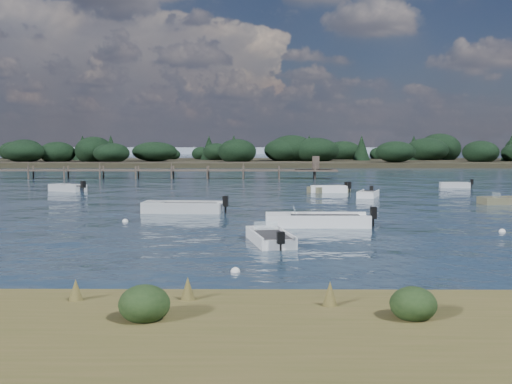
{
  "coord_description": "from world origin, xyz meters",
  "views": [
    {
      "loc": [
        -2.52,
        -28.77,
        4.28
      ],
      "look_at": [
        -2.88,
        14.0,
        1.0
      ],
      "focal_mm": 45.0,
      "sensor_mm": 36.0,
      "label": 1
    }
  ],
  "objects_px": {
    "tender_far_white": "(329,191)",
    "dinghy_extra_b": "(329,190)",
    "dinghy_mid_white_b": "(508,202)",
    "tender_far_grey_b": "(455,186)",
    "jetty": "(101,170)",
    "dinghy_mid_white_a": "(317,223)",
    "dinghy_near_olive": "(270,240)",
    "dinghy_extra_a": "(368,195)",
    "dinghy_mid_grey": "(182,210)",
    "tender_far_grey": "(68,189)"
  },
  "relations": [
    {
      "from": "dinghy_near_olive",
      "to": "tender_far_grey_b",
      "type": "height_order",
      "value": "tender_far_grey_b"
    },
    {
      "from": "dinghy_extra_a",
      "to": "dinghy_mid_white_a",
      "type": "distance_m",
      "value": 18.73
    },
    {
      "from": "dinghy_extra_a",
      "to": "dinghy_mid_grey",
      "type": "distance_m",
      "value": 17.57
    },
    {
      "from": "dinghy_extra_a",
      "to": "tender_far_grey_b",
      "type": "xyz_separation_m",
      "value": [
        10.03,
        10.55,
        0.01
      ]
    },
    {
      "from": "dinghy_mid_grey",
      "to": "jetty",
      "type": "bearing_deg",
      "value": 110.94
    },
    {
      "from": "dinghy_extra_b",
      "to": "tender_far_grey",
      "type": "distance_m",
      "value": 23.12
    },
    {
      "from": "dinghy_mid_white_a",
      "to": "dinghy_near_olive",
      "type": "relative_size",
      "value": 1.31
    },
    {
      "from": "dinghy_extra_b",
      "to": "dinghy_extra_a",
      "type": "bearing_deg",
      "value": -64.39
    },
    {
      "from": "dinghy_near_olive",
      "to": "dinghy_mid_white_b",
      "type": "bearing_deg",
      "value": 46.28
    },
    {
      "from": "dinghy_mid_white_a",
      "to": "jetty",
      "type": "distance_m",
      "value": 49.18
    },
    {
      "from": "dinghy_mid_white_b",
      "to": "jetty",
      "type": "relative_size",
      "value": 0.07
    },
    {
      "from": "dinghy_mid_white_b",
      "to": "tender_far_grey_b",
      "type": "xyz_separation_m",
      "value": [
        1.16,
        16.25,
        0.01
      ]
    },
    {
      "from": "dinghy_extra_b",
      "to": "jetty",
      "type": "bearing_deg",
      "value": 140.47
    },
    {
      "from": "jetty",
      "to": "dinghy_near_olive",
      "type": "bearing_deg",
      "value": -68.42
    },
    {
      "from": "tender_far_white",
      "to": "jetty",
      "type": "distance_m",
      "value": 33.1
    },
    {
      "from": "tender_far_grey",
      "to": "jetty",
      "type": "xyz_separation_m",
      "value": [
        -2.04,
        20.29,
        0.81
      ]
    },
    {
      "from": "dinghy_mid_white_b",
      "to": "jetty",
      "type": "height_order",
      "value": "jetty"
    },
    {
      "from": "dinghy_extra_b",
      "to": "dinghy_mid_white_a",
      "type": "bearing_deg",
      "value": -97.55
    },
    {
      "from": "tender_far_white",
      "to": "dinghy_near_olive",
      "type": "xyz_separation_m",
      "value": [
        -5.46,
        -27.88,
        -0.03
      ]
    },
    {
      "from": "tender_far_grey_b",
      "to": "jetty",
      "type": "relative_size",
      "value": 0.05
    },
    {
      "from": "dinghy_mid_grey",
      "to": "dinghy_near_olive",
      "type": "height_order",
      "value": "dinghy_mid_grey"
    },
    {
      "from": "dinghy_extra_a",
      "to": "dinghy_extra_b",
      "type": "relative_size",
      "value": 0.94
    },
    {
      "from": "dinghy_near_olive",
      "to": "tender_far_grey_b",
      "type": "distance_m",
      "value": 38.53
    },
    {
      "from": "dinghy_mid_grey",
      "to": "dinghy_extra_b",
      "type": "height_order",
      "value": "dinghy_mid_grey"
    },
    {
      "from": "dinghy_mid_grey",
      "to": "dinghy_extra_b",
      "type": "bearing_deg",
      "value": 57.22
    },
    {
      "from": "dinghy_extra_a",
      "to": "tender_far_grey_b",
      "type": "bearing_deg",
      "value": 46.45
    },
    {
      "from": "tender_far_white",
      "to": "tender_far_grey",
      "type": "bearing_deg",
      "value": 176.66
    },
    {
      "from": "dinghy_mid_white_b",
      "to": "tender_far_grey_b",
      "type": "bearing_deg",
      "value": 85.92
    },
    {
      "from": "dinghy_mid_white_a",
      "to": "tender_far_grey_b",
      "type": "distance_m",
      "value": 32.44
    },
    {
      "from": "dinghy_extra_b",
      "to": "dinghy_mid_white_b",
      "type": "bearing_deg",
      "value": -43.98
    },
    {
      "from": "dinghy_mid_grey",
      "to": "dinghy_near_olive",
      "type": "distance_m",
      "value": 13.1
    },
    {
      "from": "dinghy_extra_b",
      "to": "jetty",
      "type": "relative_size",
      "value": 0.06
    },
    {
      "from": "dinghy_near_olive",
      "to": "tender_far_white",
      "type": "bearing_deg",
      "value": 78.92
    },
    {
      "from": "dinghy_extra_a",
      "to": "dinghy_mid_white_a",
      "type": "bearing_deg",
      "value": -107.46
    },
    {
      "from": "dinghy_mid_grey",
      "to": "tender_far_white",
      "type": "bearing_deg",
      "value": 56.04
    },
    {
      "from": "dinghy_near_olive",
      "to": "tender_far_grey",
      "type": "bearing_deg",
      "value": 120.99
    },
    {
      "from": "dinghy_extra_b",
      "to": "tender_far_grey_b",
      "type": "relative_size",
      "value": 1.27
    },
    {
      "from": "tender_far_grey",
      "to": "dinghy_near_olive",
      "type": "relative_size",
      "value": 0.86
    },
    {
      "from": "tender_far_grey",
      "to": "tender_far_white",
      "type": "bearing_deg",
      "value": -3.34
    },
    {
      "from": "tender_far_white",
      "to": "jetty",
      "type": "xyz_separation_m",
      "value": [
        -25.05,
        21.63,
        0.82
      ]
    },
    {
      "from": "dinghy_mid_white_b",
      "to": "jetty",
      "type": "distance_m",
      "value": 48.44
    },
    {
      "from": "dinghy_mid_white_a",
      "to": "dinghy_mid_white_b",
      "type": "height_order",
      "value": "dinghy_mid_white_a"
    },
    {
      "from": "tender_far_white",
      "to": "tender_far_grey_b",
      "type": "height_order",
      "value": "tender_far_white"
    },
    {
      "from": "jetty",
      "to": "tender_far_grey_b",
      "type": "bearing_deg",
      "value": -22.37
    },
    {
      "from": "jetty",
      "to": "dinghy_mid_grey",
      "type": "bearing_deg",
      "value": -69.06
    },
    {
      "from": "dinghy_mid_white_a",
      "to": "dinghy_mid_white_b",
      "type": "distance_m",
      "value": 18.92
    },
    {
      "from": "dinghy_mid_white_b",
      "to": "dinghy_extra_a",
      "type": "bearing_deg",
      "value": 147.27
    },
    {
      "from": "tender_far_white",
      "to": "dinghy_extra_b",
      "type": "bearing_deg",
      "value": 83.58
    },
    {
      "from": "dinghy_mid_white_b",
      "to": "tender_far_white",
      "type": "bearing_deg",
      "value": 138.64
    },
    {
      "from": "jetty",
      "to": "tender_far_grey",
      "type": "bearing_deg",
      "value": -84.27
    }
  ]
}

